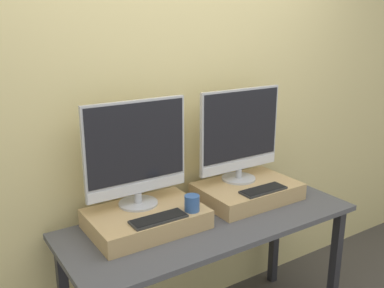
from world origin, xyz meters
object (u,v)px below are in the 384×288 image
at_px(monitor_left, 136,152).
at_px(monitor_right, 240,134).
at_px(keyboard_right, 263,190).
at_px(keyboard_left, 159,219).
at_px(mug, 192,203).

bearing_deg(monitor_left, monitor_right, 0.00).
distance_m(monitor_left, keyboard_right, 0.77).
relative_size(monitor_left, monitor_right, 1.00).
relative_size(keyboard_left, monitor_right, 0.50).
relative_size(keyboard_left, mug, 3.36).
bearing_deg(mug, keyboard_right, 0.00).
bearing_deg(mug, monitor_left, 131.28).
height_order(keyboard_left, mug, mug).
height_order(monitor_left, keyboard_right, monitor_left).
bearing_deg(keyboard_left, monitor_left, 90.00).
bearing_deg(mug, monitor_right, 24.56).
height_order(mug, monitor_right, monitor_right).
height_order(keyboard_left, monitor_right, monitor_right).
xyz_separation_m(keyboard_left, mug, (0.19, 0.00, 0.03)).
distance_m(keyboard_left, keyboard_right, 0.68).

